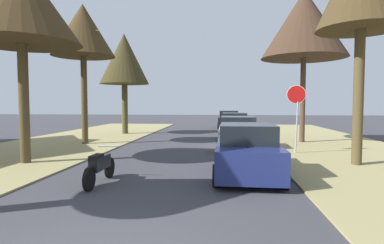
# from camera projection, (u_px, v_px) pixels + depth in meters

# --- Properties ---
(stop_sign_far) EXTENTS (0.81, 0.49, 2.95)m
(stop_sign_far) POSITION_uv_depth(u_px,v_px,m) (296.00, 104.00, 13.60)
(stop_sign_far) COLOR #9EA0A5
(stop_sign_far) RESTS_ON grass_verge_right
(street_tree_right_mid_b) EXTENTS (4.65, 4.65, 8.39)m
(street_tree_right_mid_b) POSITION_uv_depth(u_px,v_px,m) (304.00, 25.00, 17.23)
(street_tree_right_mid_b) COLOR #4D382A
(street_tree_right_mid_b) RESTS_ON grass_verge_right
(street_tree_left_mid_a) EXTENTS (4.12, 4.12, 7.27)m
(street_tree_left_mid_a) POSITION_uv_depth(u_px,v_px,m) (21.00, 2.00, 11.08)
(street_tree_left_mid_a) COLOR #4B3C23
(street_tree_left_mid_a) RESTS_ON grass_verge_left
(street_tree_left_mid_b) EXTENTS (3.30, 3.30, 7.41)m
(street_tree_left_mid_b) POSITION_uv_depth(u_px,v_px,m) (83.00, 31.00, 16.53)
(street_tree_left_mid_b) COLOR #4D3E22
(street_tree_left_mid_b) RESTS_ON grass_verge_left
(street_tree_left_far) EXTENTS (3.49, 3.49, 7.16)m
(street_tree_left_far) POSITION_uv_depth(u_px,v_px,m) (124.00, 60.00, 22.37)
(street_tree_left_far) COLOR #474123
(street_tree_left_far) RESTS_ON grass_verge_left
(parked_sedan_navy) EXTENTS (2.00, 4.43, 1.57)m
(parked_sedan_navy) POSITION_uv_depth(u_px,v_px,m) (247.00, 151.00, 9.68)
(parked_sedan_navy) COLOR navy
(parked_sedan_navy) RESTS_ON ground
(parked_sedan_silver) EXTENTS (2.00, 4.43, 1.57)m
(parked_sedan_silver) POSITION_uv_depth(u_px,v_px,m) (238.00, 134.00, 15.45)
(parked_sedan_silver) COLOR #BCBCC1
(parked_sedan_silver) RESTS_ON ground
(parked_sedan_green) EXTENTS (2.00, 4.43, 1.57)m
(parked_sedan_green) POSITION_uv_depth(u_px,v_px,m) (235.00, 125.00, 21.62)
(parked_sedan_green) COLOR #28663D
(parked_sedan_green) RESTS_ON ground
(parked_sedan_black) EXTENTS (2.00, 4.43, 1.57)m
(parked_sedan_black) POSITION_uv_depth(u_px,v_px,m) (229.00, 120.00, 28.64)
(parked_sedan_black) COLOR black
(parked_sedan_black) RESTS_ON ground
(parked_motorcycle) EXTENTS (0.60, 2.05, 0.97)m
(parked_motorcycle) POSITION_uv_depth(u_px,v_px,m) (100.00, 166.00, 8.53)
(parked_motorcycle) COLOR black
(parked_motorcycle) RESTS_ON ground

